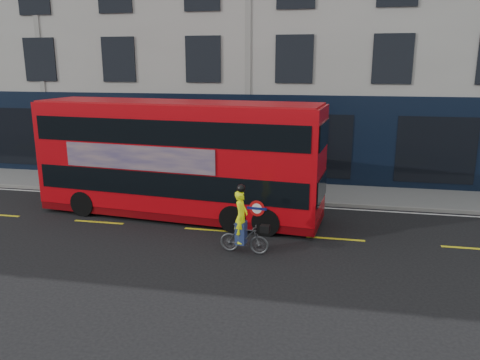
# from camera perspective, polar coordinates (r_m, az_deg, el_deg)

# --- Properties ---
(ground) EXTENTS (120.00, 120.00, 0.00)m
(ground) POSITION_cam_1_polar(r_m,az_deg,el_deg) (14.10, -5.10, -8.15)
(ground) COLOR black
(ground) RESTS_ON ground
(pavement) EXTENTS (60.00, 3.00, 0.12)m
(pavement) POSITION_cam_1_polar(r_m,az_deg,el_deg) (20.08, 0.13, -1.16)
(pavement) COLOR slate
(pavement) RESTS_ON ground
(kerb) EXTENTS (60.00, 0.12, 0.13)m
(kerb) POSITION_cam_1_polar(r_m,az_deg,el_deg) (18.66, -0.77, -2.32)
(kerb) COLOR gray
(kerb) RESTS_ON ground
(building_terrace) EXTENTS (50.00, 10.07, 15.00)m
(building_terrace) POSITION_cam_1_polar(r_m,az_deg,el_deg) (25.83, 3.10, 18.81)
(building_terrace) COLOR #A8A69E
(building_terrace) RESTS_ON ground
(road_edge_line) EXTENTS (58.00, 0.10, 0.01)m
(road_edge_line) POSITION_cam_1_polar(r_m,az_deg,el_deg) (18.40, -0.97, -2.76)
(road_edge_line) COLOR silver
(road_edge_line) RESTS_ON ground
(lane_dashes) EXTENTS (58.00, 0.12, 0.01)m
(lane_dashes) POSITION_cam_1_polar(r_m,az_deg,el_deg) (15.44, -3.53, -6.10)
(lane_dashes) COLOR yellow
(lane_dashes) RESTS_ON ground
(bus) EXTENTS (10.26, 3.30, 4.06)m
(bus) POSITION_cam_1_polar(r_m,az_deg,el_deg) (16.46, -7.45, 2.59)
(bus) COLOR #BE070E
(bus) RESTS_ON ground
(cyclist) EXTENTS (1.48, 0.58, 2.04)m
(cyclist) POSITION_cam_1_polar(r_m,az_deg,el_deg) (13.41, 0.39, -6.12)
(cyclist) COLOR #434648
(cyclist) RESTS_ON ground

